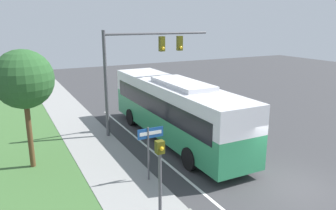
# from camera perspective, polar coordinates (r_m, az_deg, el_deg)

# --- Properties ---
(ground_plane) EXTENTS (80.00, 80.00, 0.00)m
(ground_plane) POSITION_cam_1_polar(r_m,az_deg,el_deg) (15.08, 20.92, -13.28)
(ground_plane) COLOR #38383A
(lane_divider_near) EXTENTS (0.14, 30.00, 0.01)m
(lane_divider_near) POSITION_cam_1_polar(r_m,az_deg,el_deg) (12.88, 9.55, -17.50)
(lane_divider_near) COLOR silver
(lane_divider_near) RESTS_ON ground_plane
(bus) EXTENTS (2.70, 12.24, 3.63)m
(bus) POSITION_cam_1_polar(r_m,az_deg,el_deg) (18.65, 1.06, -0.33)
(bus) COLOR #2D8956
(bus) RESTS_ON ground_plane
(signal_gantry) EXTENTS (6.84, 0.41, 6.27)m
(signal_gantry) POSITION_cam_1_polar(r_m,az_deg,el_deg) (19.66, -4.99, 7.86)
(signal_gantry) COLOR #4C4C51
(signal_gantry) RESTS_ON ground_plane
(pedestrian_signal) EXTENTS (0.28, 0.34, 2.92)m
(pedestrian_signal) POSITION_cam_1_polar(r_m,az_deg,el_deg) (11.27, -1.41, -10.66)
(pedestrian_signal) COLOR #4C4C51
(pedestrian_signal) RESTS_ON ground_plane
(street_sign) EXTENTS (1.17, 0.08, 2.49)m
(street_sign) POSITION_cam_1_polar(r_m,az_deg,el_deg) (13.91, -3.24, -6.77)
(street_sign) COLOR #4C4C51
(street_sign) RESTS_ON ground_plane
(roadside_tree) EXTENTS (2.65, 2.65, 5.50)m
(roadside_tree) POSITION_cam_1_polar(r_m,az_deg,el_deg) (15.83, -23.84, 4.05)
(roadside_tree) COLOR brown
(roadside_tree) RESTS_ON grass_verge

